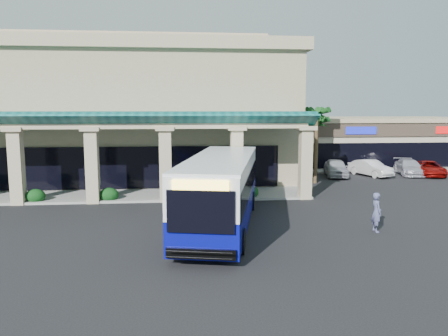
{
  "coord_description": "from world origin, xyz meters",
  "views": [
    {
      "loc": [
        -1.97,
        -22.21,
        5.85
      ],
      "look_at": [
        0.62,
        4.45,
        2.2
      ],
      "focal_mm": 35.0,
      "sensor_mm": 36.0,
      "label": 1
    }
  ],
  "objects": [
    {
      "name": "palm_0",
      "position": [
        8.5,
        11.0,
        3.3
      ],
      "size": [
        2.4,
        2.4,
        6.6
      ],
      "primitive_type": null,
      "color": "#0F3B12",
      "rests_on": "ground"
    },
    {
      "name": "car_white",
      "position": [
        14.44,
        14.16,
        0.7
      ],
      "size": [
        2.87,
        4.52,
        1.41
      ],
      "primitive_type": "imported",
      "rotation": [
        0.0,
        0.0,
        0.35
      ],
      "color": "white",
      "rests_on": "ground"
    },
    {
      "name": "broadleaf_tree",
      "position": [
        7.5,
        19.0,
        2.41
      ],
      "size": [
        2.6,
        2.6,
        4.81
      ],
      "primitive_type": null,
      "color": "#0C360F",
      "rests_on": "ground"
    },
    {
      "name": "main_building",
      "position": [
        -8.0,
        16.0,
        5.67
      ],
      "size": [
        30.8,
        14.8,
        11.35
      ],
      "primitive_type": null,
      "color": "tan",
      "rests_on": "ground"
    },
    {
      "name": "pedestrian",
      "position": [
        7.24,
        -2.69,
        0.95
      ],
      "size": [
        0.46,
        0.69,
        1.9
      ],
      "primitive_type": "imported",
      "rotation": [
        0.0,
        0.0,
        1.57
      ],
      "color": "#4F527C",
      "rests_on": "ground"
    },
    {
      "name": "car_gray",
      "position": [
        19.64,
        13.86,
        0.64
      ],
      "size": [
        3.27,
        5.02,
        1.28
      ],
      "primitive_type": "imported",
      "rotation": [
        0.0,
        0.0,
        -0.27
      ],
      "color": "#8F0B08",
      "rests_on": "ground"
    },
    {
      "name": "ground",
      "position": [
        0.0,
        0.0,
        0.0
      ],
      "size": [
        110.0,
        110.0,
        0.0
      ],
      "primitive_type": "plane",
      "color": "black"
    },
    {
      "name": "palm_1",
      "position": [
        9.5,
        14.0,
        2.9
      ],
      "size": [
        2.4,
        2.4,
        5.8
      ],
      "primitive_type": null,
      "color": "#0F3B12",
      "rests_on": "ground"
    },
    {
      "name": "strip_mall",
      "position": [
        18.0,
        24.0,
        2.45
      ],
      "size": [
        22.5,
        12.5,
        4.9
      ],
      "primitive_type": null,
      "color": "beige",
      "rests_on": "ground"
    },
    {
      "name": "arcade",
      "position": [
        -8.0,
        6.8,
        2.85
      ],
      "size": [
        30.0,
        6.2,
        5.7
      ],
      "primitive_type": null,
      "color": "#0E5756",
      "rests_on": "ground"
    },
    {
      "name": "transit_bus",
      "position": [
        -0.05,
        -1.0,
        1.76
      ],
      "size": [
        5.53,
        12.91,
        3.51
      ],
      "primitive_type": null,
      "rotation": [
        0.0,
        0.0,
        -0.21
      ],
      "color": "#080B90",
      "rests_on": "ground"
    },
    {
      "name": "car_silver",
      "position": [
        11.34,
        14.18,
        0.76
      ],
      "size": [
        2.68,
        4.74,
        1.52
      ],
      "primitive_type": "imported",
      "rotation": [
        0.0,
        0.0,
        -0.21
      ],
      "color": "#B7B7BE",
      "rests_on": "ground"
    },
    {
      "name": "car_red",
      "position": [
        18.14,
        14.44,
        0.68
      ],
      "size": [
        2.87,
        4.97,
        1.35
      ],
      "primitive_type": "imported",
      "rotation": [
        0.0,
        0.0,
        -0.22
      ],
      "color": "#B3B2BF",
      "rests_on": "ground"
    }
  ]
}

